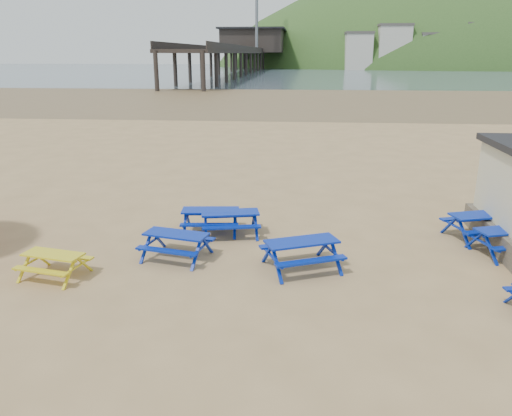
# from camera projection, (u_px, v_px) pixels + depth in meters

# --- Properties ---
(ground) EXTENTS (400.00, 400.00, 0.00)m
(ground) POSITION_uv_depth(u_px,v_px,m) (261.00, 256.00, 14.54)
(ground) COLOR tan
(ground) RESTS_ON ground
(wet_sand) EXTENTS (400.00, 400.00, 0.00)m
(wet_sand) POSITION_uv_depth(u_px,v_px,m) (295.00, 97.00, 66.84)
(wet_sand) COLOR brown
(wet_sand) RESTS_ON ground
(sea) EXTENTS (400.00, 400.00, 0.00)m
(sea) POSITION_uv_depth(u_px,v_px,m) (300.00, 70.00, 176.21)
(sea) COLOR #4A5D6A
(sea) RESTS_ON ground
(picnic_table_blue_a) EXTENTS (1.99, 1.67, 0.78)m
(picnic_table_blue_a) POSITION_uv_depth(u_px,v_px,m) (211.00, 221.00, 16.40)
(picnic_table_blue_a) COLOR #01359A
(picnic_table_blue_a) RESTS_ON ground
(picnic_table_blue_b) EXTENTS (2.11, 1.83, 0.77)m
(picnic_table_blue_b) POSITION_uv_depth(u_px,v_px,m) (230.00, 223.00, 16.17)
(picnic_table_blue_b) COLOR #01359A
(picnic_table_blue_b) RESTS_ON ground
(picnic_table_blue_c) EXTENTS (2.21, 1.98, 0.77)m
(picnic_table_blue_c) POSITION_uv_depth(u_px,v_px,m) (506.00, 241.00, 14.60)
(picnic_table_blue_c) COLOR #01359A
(picnic_table_blue_c) RESTS_ON ground
(picnic_table_blue_d) EXTENTS (2.10, 1.83, 0.76)m
(picnic_table_blue_d) POSITION_uv_depth(u_px,v_px,m) (177.00, 246.00, 14.29)
(picnic_table_blue_d) COLOR #01359A
(picnic_table_blue_d) RESTS_ON ground
(picnic_table_blue_e) EXTENTS (2.42, 2.22, 0.82)m
(picnic_table_blue_e) POSITION_uv_depth(u_px,v_px,m) (302.00, 255.00, 13.58)
(picnic_table_blue_e) COLOR #01359A
(picnic_table_blue_e) RESTS_ON ground
(picnic_table_yellow) EXTENTS (1.80, 1.56, 0.66)m
(picnic_table_yellow) POSITION_uv_depth(u_px,v_px,m) (54.00, 265.00, 13.10)
(picnic_table_yellow) COLOR gold
(picnic_table_yellow) RESTS_ON ground
(pier) EXTENTS (24.00, 220.00, 39.29)m
(pier) POSITION_uv_depth(u_px,v_px,m) (252.00, 54.00, 183.99)
(pier) COLOR black
(pier) RESTS_ON ground
(headland_town) EXTENTS (264.00, 144.00, 108.00)m
(headland_town) POSITION_uv_depth(u_px,v_px,m) (498.00, 89.00, 228.04)
(headland_town) COLOR #2D4C1E
(headland_town) RESTS_ON ground
(picnic_table_blue_g) EXTENTS (2.36, 2.10, 0.83)m
(picnic_table_blue_g) POSITION_uv_depth(u_px,v_px,m) (481.00, 227.00, 15.78)
(picnic_table_blue_g) COLOR #01359A
(picnic_table_blue_g) RESTS_ON ground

